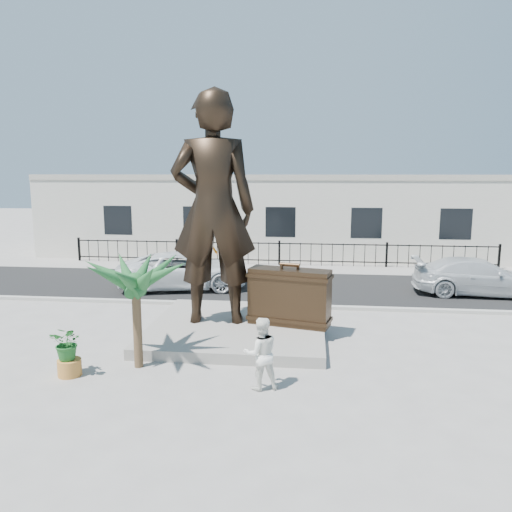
{
  "coord_description": "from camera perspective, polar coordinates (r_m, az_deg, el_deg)",
  "views": [
    {
      "loc": [
        1.7,
        -12.93,
        4.84
      ],
      "look_at": [
        0.0,
        2.0,
        2.3
      ],
      "focal_mm": 35.0,
      "sensor_mm": 36.0,
      "label": 1
    }
  ],
  "objects": [
    {
      "name": "fence",
      "position": [
        26.14,
        2.68,
        0.25
      ],
      "size": [
        22.0,
        0.1,
        1.2
      ],
      "primitive_type": "cube",
      "color": "black",
      "rests_on": "ground"
    },
    {
      "name": "worker",
      "position": [
        25.63,
        -5.78,
        0.86
      ],
      "size": [
        1.4,
        1.13,
        1.9
      ],
      "primitive_type": "imported",
      "rotation": [
        0.0,
        0.0,
        0.4
      ],
      "color": "orange",
      "rests_on": "far_sidewalk"
    },
    {
      "name": "street",
      "position": [
        21.55,
        1.81,
        -3.37
      ],
      "size": [
        40.0,
        7.0,
        0.01
      ],
      "primitive_type": "cube",
      "color": "black",
      "rests_on": "ground"
    },
    {
      "name": "far_sidewalk",
      "position": [
        25.46,
        2.55,
        -1.35
      ],
      "size": [
        40.0,
        2.5,
        0.02
      ],
      "primitive_type": "cube",
      "color": "#9E9991",
      "rests_on": "ground"
    },
    {
      "name": "tourist",
      "position": [
        11.37,
        0.57,
        -11.07
      ],
      "size": [
        0.96,
        0.84,
        1.66
      ],
      "primitive_type": "imported",
      "rotation": [
        0.0,
        0.0,
        3.45
      ],
      "color": "white",
      "rests_on": "ground"
    },
    {
      "name": "car_silver",
      "position": [
        21.68,
        24.01,
        -2.17
      ],
      "size": [
        5.06,
        2.23,
        1.45
      ],
      "primitive_type": "imported",
      "rotation": [
        0.0,
        0.0,
        1.53
      ],
      "color": "silver",
      "rests_on": "street"
    },
    {
      "name": "suitcase",
      "position": [
        15.0,
        3.84,
        -4.68
      ],
      "size": [
        2.52,
        1.33,
        1.7
      ],
      "primitive_type": "cube",
      "rotation": [
        0.0,
        0.0,
        -0.24
      ],
      "color": "#312114",
      "rests_on": "plinth"
    },
    {
      "name": "palm_tree",
      "position": [
        13.19,
        -13.22,
        -12.21
      ],
      "size": [
        1.8,
        1.8,
        3.2
      ],
      "primitive_type": null,
      "color": "#1C4E24",
      "rests_on": "ground"
    },
    {
      "name": "ground",
      "position": [
        13.92,
        -0.95,
        -10.77
      ],
      "size": [
        100.0,
        100.0,
        0.0
      ],
      "primitive_type": "plane",
      "color": "#9E9991",
      "rests_on": "ground"
    },
    {
      "name": "building",
      "position": [
        30.1,
        3.24,
        4.55
      ],
      "size": [
        28.0,
        7.0,
        4.4
      ],
      "primitive_type": "cube",
      "color": "silver",
      "rests_on": "ground"
    },
    {
      "name": "statue",
      "position": [
        14.95,
        -4.92,
        5.35
      ],
      "size": [
        2.69,
        1.93,
        6.89
      ],
      "primitive_type": "imported",
      "rotation": [
        0.0,
        0.0,
        3.26
      ],
      "color": "black",
      "rests_on": "plinth"
    },
    {
      "name": "plinth",
      "position": [
        15.34,
        -2.09,
        -8.22
      ],
      "size": [
        5.2,
        5.2,
        0.3
      ],
      "primitive_type": "cube",
      "color": "gray",
      "rests_on": "ground"
    },
    {
      "name": "car_white",
      "position": [
        21.09,
        -8.3,
        -1.65
      ],
      "size": [
        5.82,
        3.57,
        1.51
      ],
      "primitive_type": "imported",
      "rotation": [
        0.0,
        0.0,
        1.78
      ],
      "color": "silver",
      "rests_on": "street"
    },
    {
      "name": "shrub",
      "position": [
        12.86,
        -20.69,
        -9.26
      ],
      "size": [
        0.81,
        0.72,
        0.85
      ],
      "primitive_type": "imported",
      "rotation": [
        0.0,
        0.0,
        -0.08
      ],
      "color": "#1D5A21",
      "rests_on": "planter"
    },
    {
      "name": "curb",
      "position": [
        18.16,
        0.9,
        -5.67
      ],
      "size": [
        40.0,
        0.25,
        0.12
      ],
      "primitive_type": "cube",
      "color": "#A5A399",
      "rests_on": "ground"
    },
    {
      "name": "planter",
      "position": [
        13.07,
        -20.53,
        -11.85
      ],
      "size": [
        0.56,
        0.56,
        0.4
      ],
      "primitive_type": "cylinder",
      "color": "#C17B33",
      "rests_on": "ground"
    }
  ]
}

